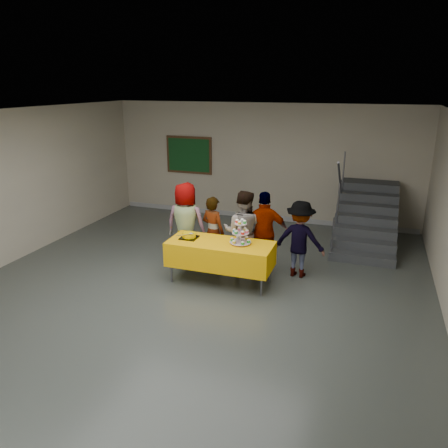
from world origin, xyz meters
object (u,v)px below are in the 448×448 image
object	(u,v)px
schoolchild_b	(213,232)
schoolchild_e	(300,239)
bear_cake	(189,235)
bake_table	(220,254)
staircase	(366,220)
schoolchild_d	(265,233)
schoolchild_c	(243,232)
schoolchild_a	(186,224)
cupcake_stand	(241,234)
noticeboard	(189,155)

from	to	relation	value
schoolchild_b	schoolchild_e	xyz separation A→B (m)	(1.68, 0.07, 0.02)
bear_cake	bake_table	bearing A→B (deg)	-2.57
bake_table	staircase	size ratio (longest dim) A/B	0.78
schoolchild_d	schoolchild_c	bearing A→B (deg)	-0.21
bear_cake	schoolchild_a	size ratio (longest dim) A/B	0.22
bake_table	cupcake_stand	distance (m)	0.53
schoolchild_a	noticeboard	bearing A→B (deg)	-70.20
bear_cake	staircase	size ratio (longest dim) A/B	0.15
cupcake_stand	schoolchild_e	xyz separation A→B (m)	(0.93, 0.70, -0.23)
schoolchild_e	cupcake_stand	bearing A→B (deg)	42.47
noticeboard	schoolchild_a	bearing A→B (deg)	-67.79
cupcake_stand	schoolchild_b	world-z (taller)	schoolchild_b
bake_table	schoolchild_b	xyz separation A→B (m)	(-0.39, 0.68, 0.15)
schoolchild_c	schoolchild_e	xyz separation A→B (m)	(1.05, 0.15, -0.07)
bake_table	noticeboard	xyz separation A→B (m)	(-2.32, 4.01, 1.04)
noticeboard	schoolchild_e	bearing A→B (deg)	-42.04
bear_cake	staircase	bearing A→B (deg)	46.36
bake_table	schoolchild_e	bearing A→B (deg)	30.56
schoolchild_b	staircase	world-z (taller)	staircase
staircase	schoolchild_c	bearing A→B (deg)	-130.04
cupcake_stand	schoolchild_b	xyz separation A→B (m)	(-0.75, 0.63, -0.24)
schoolchild_a	schoolchild_c	bearing A→B (deg)	176.91
bake_table	schoolchild_e	size ratio (longest dim) A/B	1.30
schoolchild_b	noticeboard	size ratio (longest dim) A/B	1.08
schoolchild_d	bake_table	bearing A→B (deg)	33.58
schoolchild_d	noticeboard	bearing A→B (deg)	-63.24
bear_cake	staircase	distance (m)	4.36
noticeboard	staircase	bearing A→B (deg)	-10.05
schoolchild_b	staircase	distance (m)	3.74
bear_cake	schoolchild_b	distance (m)	0.70
bear_cake	schoolchild_a	xyz separation A→B (m)	(-0.33, 0.60, -0.01)
cupcake_stand	bear_cake	bearing A→B (deg)	-178.39
schoolchild_d	staircase	bearing A→B (deg)	-140.69
schoolchild_a	bake_table	bearing A→B (deg)	144.01
staircase	noticeboard	xyz separation A→B (m)	(-4.71, 0.84, 1.11)
schoolchild_e	schoolchild_c	bearing A→B (deg)	13.36
schoolchild_c	schoolchild_e	distance (m)	1.06
bake_table	schoolchild_a	bearing A→B (deg)	146.42
schoolchild_c	noticeboard	world-z (taller)	noticeboard
bake_table	bear_cake	bearing A→B (deg)	177.43
cupcake_stand	schoolchild_b	distance (m)	1.01
bear_cake	staircase	world-z (taller)	staircase
bake_table	cupcake_stand	xyz separation A→B (m)	(0.36, 0.05, 0.39)
schoolchild_b	schoolchild_c	size ratio (longest dim) A/B	0.88
bear_cake	schoolchild_e	xyz separation A→B (m)	(1.90, 0.73, -0.11)
cupcake_stand	schoolchild_c	distance (m)	0.59
schoolchild_b	noticeboard	distance (m)	3.95
schoolchild_b	schoolchild_c	xyz separation A→B (m)	(0.63, -0.07, 0.09)
noticeboard	schoolchild_b	bearing A→B (deg)	-59.87
schoolchild_d	schoolchild_e	bearing A→B (deg)	168.80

